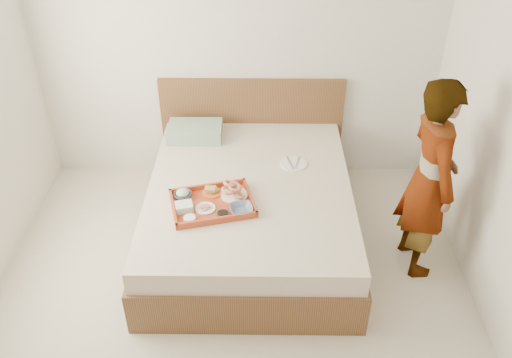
{
  "coord_description": "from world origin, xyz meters",
  "views": [
    {
      "loc": [
        0.21,
        -2.32,
        2.95
      ],
      "look_at": [
        0.17,
        0.9,
        0.65
      ],
      "focal_mm": 37.53,
      "sensor_mm": 36.0,
      "label": 1
    }
  ],
  "objects_px": {
    "tray": "(212,203)",
    "dinner_plate": "(293,164)",
    "bed": "(250,211)",
    "person": "(429,180)"
  },
  "relations": [
    {
      "from": "person",
      "to": "bed",
      "type": "bearing_deg",
      "value": 71.04
    },
    {
      "from": "dinner_plate",
      "to": "person",
      "type": "xyz_separation_m",
      "value": [
        0.92,
        -0.54,
        0.23
      ]
    },
    {
      "from": "dinner_plate",
      "to": "tray",
      "type": "bearing_deg",
      "value": -138.1
    },
    {
      "from": "tray",
      "to": "dinner_plate",
      "type": "relative_size",
      "value": 2.69
    },
    {
      "from": "bed",
      "to": "dinner_plate",
      "type": "bearing_deg",
      "value": 38.52
    },
    {
      "from": "tray",
      "to": "dinner_plate",
      "type": "bearing_deg",
      "value": 27.35
    },
    {
      "from": "bed",
      "to": "tray",
      "type": "xyz_separation_m",
      "value": [
        -0.26,
        -0.27,
        0.29
      ]
    },
    {
      "from": "dinner_plate",
      "to": "person",
      "type": "height_order",
      "value": "person"
    },
    {
      "from": "bed",
      "to": "dinner_plate",
      "type": "relative_size",
      "value": 9.21
    },
    {
      "from": "tray",
      "to": "dinner_plate",
      "type": "distance_m",
      "value": 0.83
    }
  ]
}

